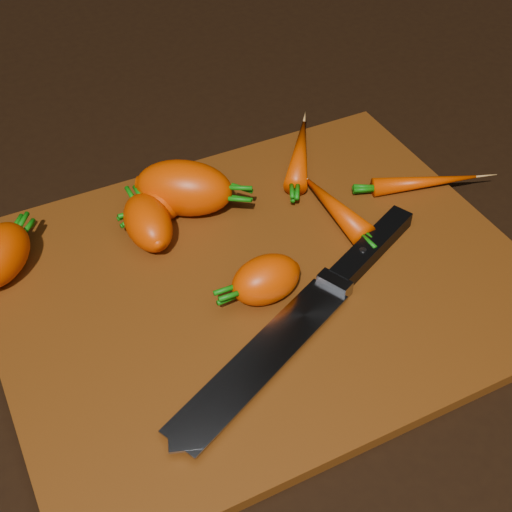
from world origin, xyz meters
name	(u,v)px	position (x,y,z in m)	size (l,w,h in m)	color
ground	(261,288)	(0.00, 0.00, -0.01)	(2.00, 2.00, 0.01)	black
cutting_board	(261,280)	(0.00, 0.00, 0.01)	(0.50, 0.40, 0.01)	#652F0A
carrot_1	(266,280)	(-0.01, -0.03, 0.03)	(0.07, 0.05, 0.05)	#C93700
carrot_2	(184,188)	(-0.03, 0.12, 0.04)	(0.10, 0.06, 0.06)	#C93700
carrot_3	(148,222)	(-0.08, 0.10, 0.03)	(0.08, 0.05, 0.05)	#C93700
carrot_4	(162,203)	(-0.05, 0.12, 0.03)	(0.06, 0.04, 0.04)	#C93700
carrot_5	(300,153)	(0.12, 0.14, 0.02)	(0.12, 0.03, 0.03)	#C93700
carrot_6	(425,182)	(0.22, 0.04, 0.02)	(0.12, 0.02, 0.02)	#C93700
carrot_7	(335,207)	(0.11, 0.04, 0.03)	(0.10, 0.03, 0.03)	#C93700
knife	(276,344)	(-0.03, -0.09, 0.02)	(0.32, 0.17, 0.02)	gray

